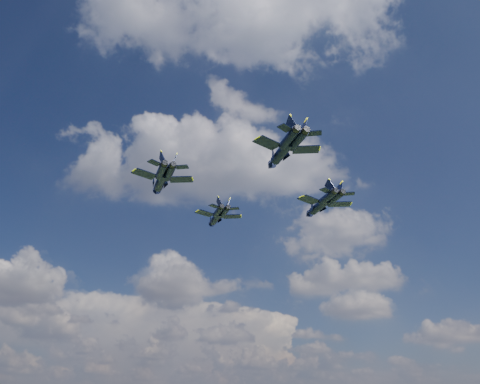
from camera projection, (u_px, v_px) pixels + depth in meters
name	position (u px, v px, depth m)	size (l,w,h in m)	color
jet_lead	(216.00, 218.00, 123.05)	(11.64, 16.14, 3.83)	black
jet_left	(161.00, 182.00, 99.98)	(12.30, 16.95, 4.04)	black
jet_right	(319.00, 206.00, 109.93)	(12.69, 17.53, 4.17)	black
jet_slot	(281.00, 153.00, 91.97)	(12.86, 17.82, 4.23)	black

